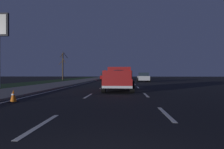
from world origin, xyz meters
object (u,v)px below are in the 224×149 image
sedan_red (105,76)px  traffic_cone_near (13,96)px  pickup_truck (119,78)px  sedan_silver (143,77)px  bare_tree_far (63,66)px  sedan_tan (121,76)px

sedan_red → traffic_cone_near: (-32.29, 1.20, -0.50)m
pickup_truck → traffic_cone_near: pickup_truck is taller
sedan_red → sedan_silver: bearing=-138.0°
pickup_truck → sedan_red: size_ratio=1.24×
sedan_silver → bare_tree_far: (7.42, 16.11, 2.27)m
bare_tree_far → traffic_cone_near: 32.79m
sedan_tan → pickup_truck: bearing=-179.5°
bare_tree_far → traffic_cone_near: (-31.74, -7.74, -2.78)m
sedan_tan → bare_tree_far: size_ratio=0.72×
sedan_silver → traffic_cone_near: size_ratio=7.64×
bare_tree_far → traffic_cone_near: size_ratio=10.55×
traffic_cone_near → pickup_truck: bearing=-35.5°
sedan_silver → sedan_red: 10.72m
sedan_red → sedan_tan: (0.42, -3.31, 0.00)m
pickup_truck → sedan_red: pickup_truck is taller
sedan_red → bare_tree_far: bearing=93.5°
sedan_silver → sedan_red: bearing=42.0°
sedan_tan → bare_tree_far: bearing=94.5°
bare_tree_far → pickup_truck: bearing=-153.5°
sedan_silver → sedan_tan: same height
traffic_cone_near → bare_tree_far: bearing=13.7°
bare_tree_far → sedan_silver: bearing=-114.7°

